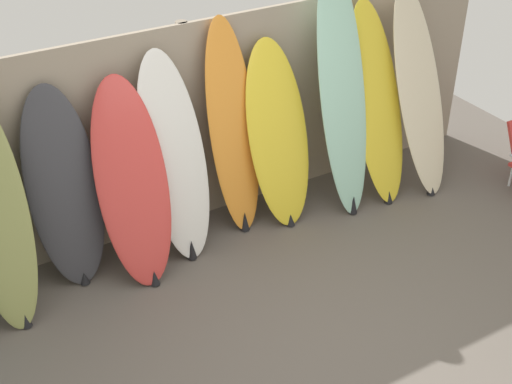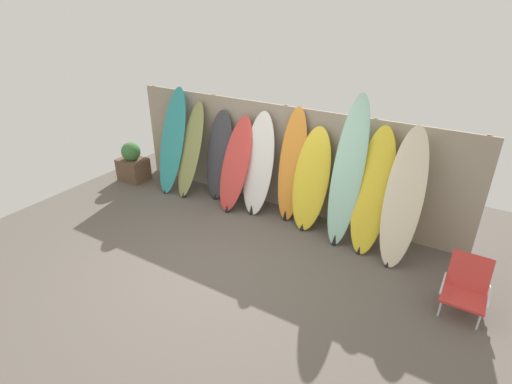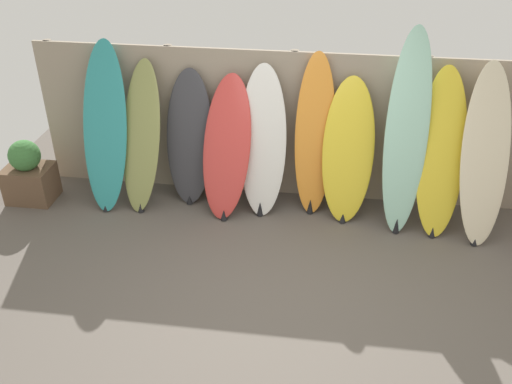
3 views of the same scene
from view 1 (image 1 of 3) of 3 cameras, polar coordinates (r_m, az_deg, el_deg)
The scene contains 10 objects.
ground at distance 5.18m, azimuth 5.03°, elevation -12.75°, with size 7.68×7.68×0.00m, color #5B544C.
fence_back at distance 6.05m, azimuth -5.39°, elevation 5.27°, with size 6.08×0.11×1.80m.
surfboard_charcoal_2 at distance 5.56m, azimuth -15.09°, elevation 0.16°, with size 0.58×0.45×1.60m.
surfboard_red_3 at distance 5.52m, azimuth -9.86°, elevation 0.62°, with size 0.64×0.75×1.59m.
surfboard_white_4 at distance 5.68m, azimuth -6.48°, elevation 2.52°, with size 0.57×0.56×1.71m.
surfboard_orange_5 at distance 5.94m, azimuth -1.82°, elevation 4.88°, with size 0.47×0.46×1.85m.
surfboard_yellow_6 at distance 6.09m, azimuth 1.79°, elevation 4.51°, with size 0.58×0.56×1.61m.
surfboard_seafoam_7 at distance 6.21m, azimuth 6.95°, elevation 7.78°, with size 0.47×0.66×2.19m.
surfboard_yellow_8 at distance 6.51m, azimuth 9.68°, elevation 6.85°, with size 0.56×0.72×1.78m.
surfboard_cream_9 at distance 6.72m, azimuth 12.96°, elevation 7.72°, with size 0.56×0.81×1.86m.
Camera 1 is at (-2.19, -2.89, 3.69)m, focal length 50.00 mm.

